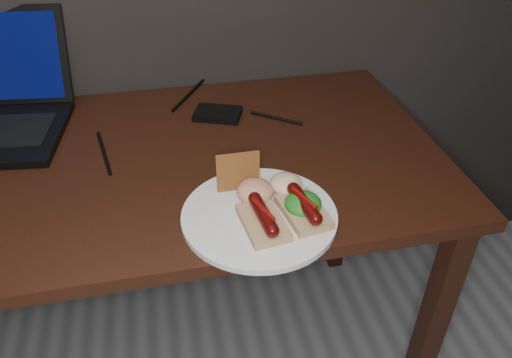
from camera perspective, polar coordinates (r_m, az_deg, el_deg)
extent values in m
cube|color=#33160C|center=(1.14, -14.25, 1.35)|extent=(1.40, 0.70, 0.03)
cube|color=#33160C|center=(1.32, 19.16, -16.23)|extent=(0.05, 0.05, 0.72)
cube|color=#33160C|center=(1.70, 9.94, -0.76)|extent=(0.05, 0.05, 0.72)
cube|color=black|center=(1.27, -4.40, 7.44)|extent=(0.13, 0.11, 0.02)
cylinder|color=black|center=(1.17, -16.99, 2.91)|extent=(0.04, 0.18, 0.01)
cylinder|color=black|center=(1.39, -7.46, 9.78)|extent=(0.12, 0.19, 0.01)
cylinder|color=black|center=(1.26, 2.32, 7.00)|extent=(0.12, 0.09, 0.01)
cylinder|color=silver|center=(0.94, 0.38, -4.19)|extent=(0.35, 0.35, 0.01)
cube|color=tan|center=(0.91, 0.81, -5.02)|extent=(0.08, 0.12, 0.02)
cylinder|color=#520905|center=(0.89, 0.82, -4.03)|extent=(0.04, 0.10, 0.02)
sphere|color=#520905|center=(0.86, 1.89, -5.97)|extent=(0.02, 0.02, 0.02)
sphere|color=#520905|center=(0.93, -0.16, -2.24)|extent=(0.03, 0.02, 0.02)
cylinder|color=#700805|center=(0.88, 0.83, -3.41)|extent=(0.03, 0.07, 0.01)
cube|color=tan|center=(0.93, 5.44, -3.76)|extent=(0.09, 0.12, 0.02)
cylinder|color=#520905|center=(0.92, 5.51, -2.78)|extent=(0.04, 0.10, 0.02)
sphere|color=#520905|center=(0.89, 6.85, -4.57)|extent=(0.03, 0.02, 0.02)
sphere|color=#520905|center=(0.95, 4.27, -1.11)|extent=(0.03, 0.02, 0.02)
cylinder|color=#700805|center=(0.91, 5.56, -2.17)|extent=(0.03, 0.07, 0.01)
cube|color=#A7612E|center=(0.97, -2.06, 0.83)|extent=(0.08, 0.01, 0.08)
ellipsoid|color=#105113|center=(0.93, 5.38, -2.85)|extent=(0.07, 0.07, 0.04)
ellipsoid|color=#A31B10|center=(0.96, -0.12, -1.41)|extent=(0.07, 0.07, 0.04)
ellipsoid|color=silver|center=(0.98, 3.41, -0.55)|extent=(0.06, 0.06, 0.04)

